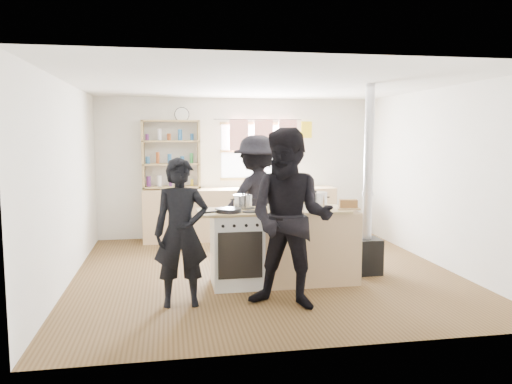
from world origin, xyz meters
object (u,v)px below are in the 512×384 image
Objects in this scene: thermos at (276,180)px; cooking_island at (284,246)px; skillet_greens at (229,210)px; person_near_left at (181,233)px; flue_heater at (367,225)px; person_near_right at (290,219)px; bread_board at (348,205)px; roast_tray at (286,207)px; person_far at (257,200)px; stockpot_stove at (243,201)px; stockpot_counter at (316,200)px.

thermos is 0.14× the size of cooking_island.
skillet_greens is 0.24× the size of person_near_left.
flue_heater is at bearing -74.96° from thermos.
cooking_island is 1.01m from person_near_right.
cooking_island is 6.27× the size of bread_board.
flue_heater reaches higher than cooking_island.
roast_tray is 0.23× the size of person_near_right.
thermos is 0.18× the size of person_near_left.
thermos is 0.15× the size of person_far.
skillet_greens is 1.27m from person_far.
stockpot_stove is 0.12× the size of person_near_right.
roast_tray is 0.17× the size of flue_heater.
stockpot_stove is 1.12m from person_near_right.
person_near_right reaches higher than bread_board.
thermos is 0.15× the size of person_near_right.
stockpot_stove is at bearing -178.47° from flue_heater.
stockpot_counter is at bearing 19.24° from roast_tray.
skillet_greens is at bearing 40.48° from person_near_left.
person_far is at bearing 129.46° from bread_board.
person_near_right is at bearing -71.96° from stockpot_stove.
person_far reaches higher than cooking_island.
roast_tray is at bearing -27.78° from stockpot_stove.
roast_tray is 0.78m from bread_board.
stockpot_counter is at bearing 150.44° from bread_board.
stockpot_stove reaches higher than cooking_island.
thermos reaches higher than roast_tray.
person_near_right is (-0.14, -0.81, -0.01)m from roast_tray.
flue_heater is at bearing 129.65° from person_far.
cooking_island is at bearing -169.54° from stockpot_counter.
person_far is (-0.66, -1.75, -0.12)m from thermos.
skillet_greens is at bearing -123.87° from stockpot_stove.
person_far is (-1.35, 0.78, 0.26)m from flue_heater.
bread_board is at bearing -138.40° from flue_heater.
person_near_left reaches higher than stockpot_counter.
person_near_left is at bearing -157.92° from stockpot_counter.
person_near_left is at bearing -139.92° from skillet_greens.
thermos reaches higher than cooking_island.
roast_tray is at bearing -87.13° from cooking_island.
thermos is at bearing 105.04° from flue_heater.
person_near_right is (-0.56, -0.95, -0.07)m from stockpot_counter.
person_near_left is 1.18m from person_near_right.
stockpot_counter is at bearing 86.85° from person_near_right.
stockpot_stove is at bearing -111.04° from thermos.
stockpot_stove is at bearing 135.55° from person_near_right.
stockpot_counter is at bearing 10.35° from skillet_greens.
stockpot_counter is 0.41m from bread_board.
person_far reaches higher than stockpot_counter.
person_near_left is (-1.70, -0.69, -0.23)m from stockpot_counter.
bread_board is (1.48, 0.00, 0.02)m from skillet_greens.
roast_tray is 0.27× the size of person_near_left.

